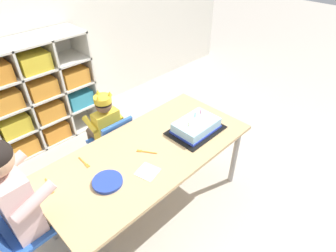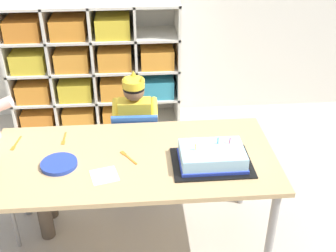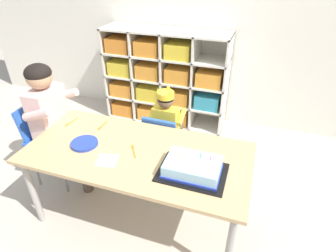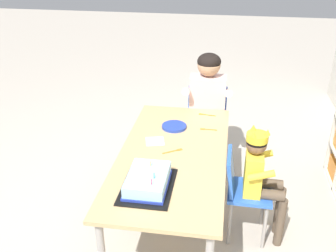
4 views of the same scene
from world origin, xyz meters
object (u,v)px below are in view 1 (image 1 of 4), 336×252
(child_with_crown, at_px, (104,124))
(paper_plate_stack, at_px, (108,182))
(adult_helper_seated, at_px, (25,194))
(fork_at_table_front_edge, at_px, (84,163))
(activity_table, at_px, (149,156))
(fork_beside_plate_stack, at_px, (49,187))
(birthday_cake_on_tray, at_px, (196,127))
(classroom_chair_blue, at_px, (113,142))
(fork_by_napkin, at_px, (145,152))
(classroom_chair_adult_side, at_px, (16,229))

(child_with_crown, xyz_separation_m, paper_plate_stack, (-0.40, -0.63, 0.09))
(adult_helper_seated, bearing_deg, fork_at_table_front_edge, -87.23)
(activity_table, height_order, fork_beside_plate_stack, fork_beside_plate_stack)
(activity_table, height_order, child_with_crown, child_with_crown)
(birthday_cake_on_tray, distance_m, fork_at_table_front_edge, 0.84)
(classroom_chair_blue, distance_m, fork_beside_plate_stack, 0.76)
(fork_beside_plate_stack, bearing_deg, fork_by_napkin, -97.38)
(fork_at_table_front_edge, bearing_deg, classroom_chair_blue, -54.81)
(classroom_chair_blue, xyz_separation_m, classroom_chair_adult_side, (-0.91, -0.31, 0.07))
(classroom_chair_adult_side, bearing_deg, activity_table, -102.69)
(classroom_chair_blue, bearing_deg, fork_beside_plate_stack, 25.84)
(child_with_crown, height_order, birthday_cake_on_tray, child_with_crown)
(paper_plate_stack, bearing_deg, classroom_chair_adult_side, 157.46)
(classroom_chair_blue, xyz_separation_m, fork_at_table_front_edge, (-0.40, -0.27, 0.22))
(fork_at_table_front_edge, bearing_deg, fork_by_napkin, -118.85)
(adult_helper_seated, bearing_deg, birthday_cake_on_tray, -104.47)
(adult_helper_seated, bearing_deg, paper_plate_stack, -120.67)
(activity_table, distance_m, fork_by_napkin, 0.06)
(fork_by_napkin, bearing_deg, adult_helper_seated, -135.93)
(classroom_chair_adult_side, xyz_separation_m, birthday_cake_on_tray, (1.30, -0.26, 0.19))
(classroom_chair_adult_side, relative_size, fork_by_napkin, 5.54)
(classroom_chair_adult_side, bearing_deg, birthday_cake_on_tray, -103.20)
(activity_table, distance_m, classroom_chair_adult_side, 0.92)
(adult_helper_seated, xyz_separation_m, fork_by_napkin, (0.75, -0.17, -0.05))
(activity_table, xyz_separation_m, birthday_cake_on_tray, (0.41, -0.09, 0.10))
(fork_by_napkin, bearing_deg, classroom_chair_adult_side, -133.97)
(adult_helper_seated, xyz_separation_m, fork_at_table_front_edge, (0.39, 0.03, -0.05))
(classroom_chair_adult_side, bearing_deg, paper_plate_stack, -114.51)
(birthday_cake_on_tray, bearing_deg, fork_beside_plate_stack, 165.79)
(fork_beside_plate_stack, bearing_deg, adult_helper_seated, 99.98)
(paper_plate_stack, height_order, fork_at_table_front_edge, paper_plate_stack)
(classroom_chair_blue, relative_size, child_with_crown, 0.76)
(fork_at_table_front_edge, bearing_deg, child_with_crown, -45.86)
(activity_table, height_order, classroom_chair_adult_side, classroom_chair_adult_side)
(birthday_cake_on_tray, distance_m, paper_plate_stack, 0.78)
(classroom_chair_blue, distance_m, child_with_crown, 0.18)
(classroom_chair_blue, distance_m, fork_at_table_front_edge, 0.53)
(child_with_crown, relative_size, fork_beside_plate_stack, 5.99)
(fork_at_table_front_edge, bearing_deg, classroom_chair_adult_side, 94.99)
(child_with_crown, xyz_separation_m, fork_at_table_front_edge, (-0.40, -0.38, 0.08))
(classroom_chair_adult_side, height_order, fork_by_napkin, classroom_chair_adult_side)
(activity_table, bearing_deg, fork_beside_plate_stack, 164.63)
(activity_table, relative_size, classroom_chair_adult_side, 2.09)
(fork_by_napkin, distance_m, fork_beside_plate_stack, 0.64)
(classroom_chair_adult_side, relative_size, adult_helper_seated, 0.68)
(paper_plate_stack, bearing_deg, classroom_chair_blue, 53.17)
(birthday_cake_on_tray, height_order, fork_by_napkin, birthday_cake_on_tray)
(activity_table, relative_size, paper_plate_stack, 8.14)
(adult_helper_seated, relative_size, birthday_cake_on_tray, 2.61)
(activity_table, relative_size, fork_at_table_front_edge, 11.83)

